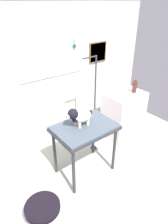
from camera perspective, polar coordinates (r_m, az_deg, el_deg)
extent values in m
cube|color=#A7A69A|center=(3.15, 4.71, -18.53)|extent=(4.40, 4.00, 0.04)
cube|color=#B3BAB1|center=(3.37, -9.26, 8.82)|extent=(4.00, 0.06, 2.30)
cube|color=white|center=(3.23, -9.25, 15.36)|extent=(1.14, 0.02, 0.64)
cylinder|color=gray|center=(3.00, -16.66, 17.80)|extent=(0.01, 0.02, 0.01)
cube|color=silver|center=(3.01, -16.38, 16.38)|extent=(0.03, 0.01, 0.13)
cylinder|color=gray|center=(3.09, -12.64, 18.22)|extent=(0.01, 0.02, 0.01)
cube|color=silver|center=(3.10, -12.40, 16.85)|extent=(0.03, 0.01, 0.13)
cylinder|color=gray|center=(3.18, -9.44, 18.52)|extent=(0.01, 0.02, 0.01)
cube|color=silver|center=(3.19, -9.23, 17.17)|extent=(0.03, 0.01, 0.13)
cylinder|color=gray|center=(3.28, -5.96, 19.52)|extent=(0.01, 0.02, 0.01)
cube|color=silver|center=(3.29, -5.79, 18.22)|extent=(0.03, 0.01, 0.13)
cylinder|color=gray|center=(3.39, -2.98, 20.45)|extent=(0.01, 0.02, 0.01)
cylinder|color=#2A9F5D|center=(3.39, -2.86, 19.51)|extent=(0.02, 0.02, 0.09)
cube|color=#2A9F5D|center=(3.40, -2.82, 18.31)|extent=(0.06, 0.02, 0.06)
cube|color=#333338|center=(3.39, -2.66, 18.27)|extent=(0.05, 0.01, 0.05)
cube|color=brown|center=(3.77, 3.95, 16.68)|extent=(0.39, 0.02, 0.36)
cube|color=#A27A4E|center=(3.76, 4.01, 16.67)|extent=(0.35, 0.01, 0.32)
cylinder|color=#2D2D33|center=(2.68, -2.98, -16.82)|extent=(0.04, 0.04, 0.75)
cylinder|color=#2D2D33|center=(3.04, 8.61, -10.56)|extent=(0.04, 0.04, 0.75)
cylinder|color=#2D2D33|center=(2.99, -8.35, -11.40)|extent=(0.04, 0.04, 0.75)
cylinder|color=#2D2D33|center=(3.31, 2.71, -6.44)|extent=(0.04, 0.04, 0.75)
cube|color=#2D2D33|center=(2.74, 0.23, -4.82)|extent=(0.85, 0.60, 0.03)
cube|color=#444F5B|center=(2.72, 0.24, -4.27)|extent=(0.83, 0.58, 0.03)
cylinder|color=#2D2D33|center=(3.63, 2.74, -10.15)|extent=(0.11, 0.11, 0.01)
cylinder|color=#2D2D33|center=(3.17, 3.08, 1.27)|extent=(0.02, 0.02, 1.64)
cylinder|color=#2D2D33|center=(2.80, 1.59, 15.32)|extent=(0.24, 0.02, 0.02)
cylinder|color=beige|center=(2.66, -1.26, -3.66)|extent=(0.04, 0.04, 0.09)
cylinder|color=beige|center=(2.72, -2.18, -2.84)|extent=(0.04, 0.04, 0.09)
cylinder|color=beige|center=(2.72, 1.11, -2.85)|extent=(0.04, 0.04, 0.09)
cylinder|color=beige|center=(2.78, 0.16, -2.07)|extent=(0.04, 0.04, 0.09)
ellipsoid|color=beige|center=(2.67, -0.63, -1.23)|extent=(0.30, 0.20, 0.16)
ellipsoid|color=black|center=(2.63, -2.45, -1.96)|extent=(0.11, 0.13, 0.09)
sphere|color=black|center=(2.57, -3.17, -0.59)|extent=(0.14, 0.14, 0.14)
ellipsoid|color=beige|center=(2.55, -4.32, -1.22)|extent=(0.07, 0.06, 0.04)
sphere|color=black|center=(2.54, -4.88, -1.39)|extent=(0.02, 0.02, 0.02)
ellipsoid|color=black|center=(2.53, -2.23, -0.87)|extent=(0.04, 0.03, 0.08)
ellipsoid|color=black|center=(2.62, -3.55, 0.25)|extent=(0.04, 0.03, 0.08)
sphere|color=black|center=(2.72, 1.76, -0.10)|extent=(0.06, 0.06, 0.06)
cube|color=white|center=(3.80, 11.04, -0.71)|extent=(0.68, 0.52, 0.88)
cube|color=silver|center=(3.57, 14.43, 0.30)|extent=(0.60, 0.01, 0.18)
cylinder|color=#99999E|center=(3.57, 14.53, 0.25)|extent=(0.20, 0.02, 0.02)
cylinder|color=black|center=(2.16, -11.80, -25.04)|extent=(0.34, 0.34, 0.04)
cylinder|color=#4C271D|center=(3.63, 14.24, 6.99)|extent=(0.08, 0.08, 0.21)
cone|color=#4C271D|center=(3.58, 14.47, 8.69)|extent=(0.08, 0.08, 0.02)
cylinder|color=red|center=(3.58, 14.51, 9.00)|extent=(0.03, 0.03, 0.02)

